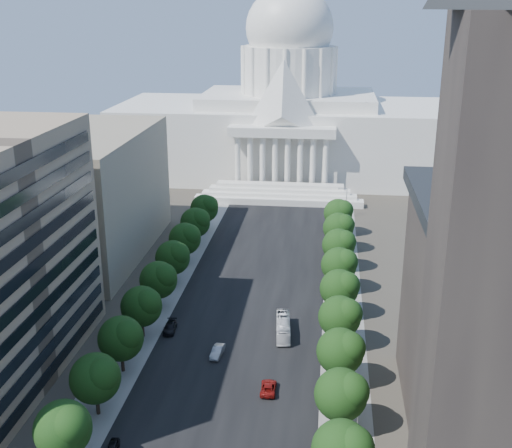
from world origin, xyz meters
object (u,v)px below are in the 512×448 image
at_px(car_dark_a, 113,448).
at_px(car_dark_b, 170,328).
at_px(car_silver, 217,352).
at_px(car_red, 268,388).
at_px(city_bus, 283,327).

xyz_separation_m(car_dark_a, car_dark_b, (-0.47, 34.65, 0.12)).
distance_m(car_silver, car_red, 14.11).
height_order(car_dark_a, car_dark_b, car_dark_b).
xyz_separation_m(car_red, city_bus, (0.90, 19.06, 0.75)).
relative_size(car_dark_a, car_silver, 0.77).
relative_size(car_dark_a, car_red, 0.73).
distance_m(car_silver, city_bus, 14.18).
bearing_deg(car_red, car_dark_a, 39.21).
bearing_deg(car_silver, car_dark_a, -104.49).
distance_m(car_red, car_dark_b, 26.99).
relative_size(car_silver, city_bus, 0.46).
bearing_deg(car_silver, car_red, -39.27).
xyz_separation_m(car_silver, car_red, (9.97, -9.98, -0.08)).
distance_m(car_dark_a, city_bus, 41.60).
relative_size(car_dark_a, city_bus, 0.36).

